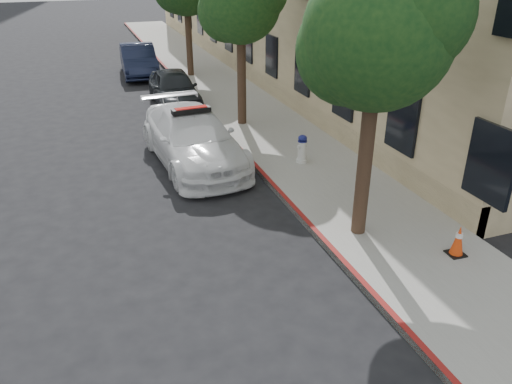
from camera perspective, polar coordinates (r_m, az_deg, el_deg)
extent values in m
plane|color=black|center=(11.77, -5.84, -2.85)|extent=(120.00, 120.00, 0.00)
cube|color=gray|center=(21.65, -3.18, 10.99)|extent=(3.20, 50.00, 0.15)
cube|color=maroon|center=(21.28, -7.22, 10.56)|extent=(0.12, 50.00, 0.15)
cylinder|color=black|center=(10.35, 12.35, 3.54)|extent=(0.30, 0.30, 3.30)
sphere|color=#103313|center=(9.71, 13.76, 17.02)|extent=(2.80, 2.80, 2.80)
sphere|color=#103313|center=(9.64, 17.14, 19.00)|extent=(2.24, 2.24, 2.24)
sphere|color=#103313|center=(9.83, 10.83, 15.61)|extent=(2.10, 2.10, 2.10)
cylinder|color=black|center=(17.33, -1.66, 12.94)|extent=(0.30, 0.30, 3.19)
sphere|color=#103313|center=(16.96, -1.76, 20.85)|extent=(2.60, 2.60, 2.60)
sphere|color=#103313|center=(17.17, -3.26, 19.88)|extent=(1.95, 1.95, 1.95)
cylinder|color=black|center=(24.91, -7.68, 16.97)|extent=(0.30, 0.30, 3.41)
imported|color=white|center=(14.53, -7.24, 6.12)|extent=(2.48, 5.40, 1.53)
cube|color=black|center=(14.27, -7.43, 9.24)|extent=(1.12, 0.35, 0.14)
cube|color=#A50A07|center=(14.25, -7.44, 9.47)|extent=(0.91, 0.28, 0.06)
imported|color=black|center=(20.43, -9.35, 11.63)|extent=(1.75, 4.20, 1.42)
imported|color=black|center=(26.09, -13.29, 14.45)|extent=(1.79, 4.60, 1.49)
cylinder|color=silver|center=(14.40, 5.24, 3.62)|extent=(0.31, 0.31, 0.10)
cylinder|color=silver|center=(14.28, 5.29, 4.80)|extent=(0.23, 0.23, 0.54)
ellipsoid|color=navy|center=(14.16, 5.35, 6.15)|extent=(0.25, 0.25, 0.18)
cylinder|color=silver|center=(14.24, 5.31, 5.26)|extent=(0.35, 0.20, 0.10)
cylinder|color=silver|center=(14.24, 5.31, 5.26)|extent=(0.15, 0.20, 0.10)
cube|color=black|center=(10.82, 21.84, -6.56)|extent=(0.35, 0.35, 0.03)
cone|color=red|center=(10.66, 22.13, -5.08)|extent=(0.26, 0.26, 0.62)
cylinder|color=white|center=(10.61, 22.22, -4.60)|extent=(0.14, 0.14, 0.09)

